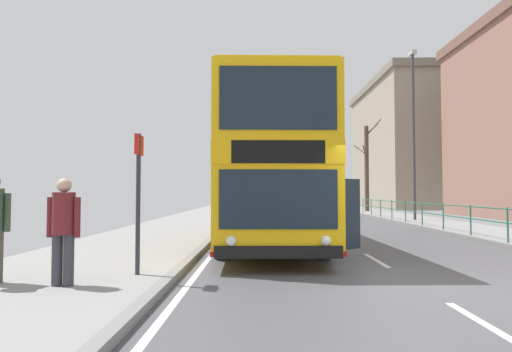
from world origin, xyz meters
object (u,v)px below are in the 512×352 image
object	(u,v)px
bus_stop_sign_near	(138,187)
background_building_00	(424,145)
pedestrian_companion	(63,225)
bare_tree_far_00	(367,167)
street_lamp_far_side	(414,123)
double_decker_bus_main	(267,171)

from	to	relation	value
bus_stop_sign_near	background_building_00	size ratio (longest dim) A/B	0.14
background_building_00	pedestrian_companion	bearing A→B (deg)	-118.19
bare_tree_far_00	bus_stop_sign_near	bearing A→B (deg)	-112.56
pedestrian_companion	bare_tree_far_00	size ratio (longest dim) A/B	0.23
pedestrian_companion	bare_tree_far_00	bearing A→B (deg)	66.46
street_lamp_far_side	double_decker_bus_main	bearing A→B (deg)	-131.64
bare_tree_far_00	background_building_00	world-z (taller)	background_building_00
double_decker_bus_main	background_building_00	bearing A→B (deg)	61.32
street_lamp_far_side	bare_tree_far_00	xyz separation A→B (m)	(0.13, 10.42, -1.68)
double_decker_bus_main	bare_tree_far_00	xyz separation A→B (m)	(8.13, 19.42, 1.35)
street_lamp_far_side	bare_tree_far_00	world-z (taller)	street_lamp_far_side
street_lamp_far_side	bare_tree_far_00	size ratio (longest dim) A/B	1.26
double_decker_bus_main	bus_stop_sign_near	distance (m)	6.38
bus_stop_sign_near	double_decker_bus_main	bearing A→B (deg)	67.97
double_decker_bus_main	street_lamp_far_side	bearing A→B (deg)	48.36
double_decker_bus_main	bare_tree_far_00	size ratio (longest dim) A/B	1.50
pedestrian_companion	street_lamp_far_side	world-z (taller)	street_lamp_far_side
bare_tree_far_00	background_building_00	size ratio (longest dim) A/B	0.40
street_lamp_far_side	background_building_00	distance (m)	25.11
double_decker_bus_main	street_lamp_far_side	world-z (taller)	street_lamp_far_side
double_decker_bus_main	bus_stop_sign_near	size ratio (longest dim) A/B	4.32
double_decker_bus_main	background_building_00	xyz separation A→B (m)	(17.59, 32.16, 4.51)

